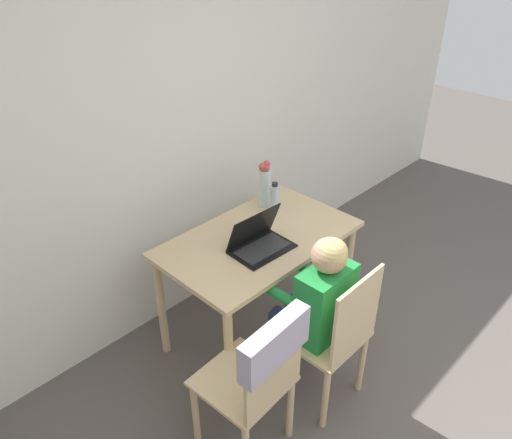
{
  "coord_description": "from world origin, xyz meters",
  "views": [
    {
      "loc": [
        -1.8,
        -0.09,
        2.36
      ],
      "look_at": [
        -0.13,
        1.55,
        0.93
      ],
      "focal_mm": 35.0,
      "sensor_mm": 36.0,
      "label": 1
    }
  ],
  "objects_px": {
    "chair_occupied": "(333,336)",
    "water_bottle": "(275,199)",
    "chair_spare": "(262,368)",
    "laptop": "(259,240)",
    "person_seated": "(317,298)",
    "flower_vase": "(265,185)"
  },
  "relations": [
    {
      "from": "chair_spare",
      "to": "laptop",
      "type": "relative_size",
      "value": 2.57
    },
    {
      "from": "person_seated",
      "to": "laptop",
      "type": "height_order",
      "value": "person_seated"
    },
    {
      "from": "person_seated",
      "to": "flower_vase",
      "type": "xyz_separation_m",
      "value": [
        0.4,
        0.76,
        0.23
      ]
    },
    {
      "from": "chair_occupied",
      "to": "laptop",
      "type": "height_order",
      "value": "laptop"
    },
    {
      "from": "chair_spare",
      "to": "water_bottle",
      "type": "relative_size",
      "value": 4.19
    },
    {
      "from": "chair_spare",
      "to": "laptop",
      "type": "distance_m",
      "value": 0.78
    },
    {
      "from": "chair_occupied",
      "to": "person_seated",
      "type": "bearing_deg",
      "value": -90.0
    },
    {
      "from": "chair_occupied",
      "to": "person_seated",
      "type": "relative_size",
      "value": 0.86
    },
    {
      "from": "chair_occupied",
      "to": "chair_spare",
      "type": "xyz_separation_m",
      "value": [
        -0.51,
        0.03,
        0.15
      ]
    },
    {
      "from": "laptop",
      "to": "flower_vase",
      "type": "relative_size",
      "value": 1.14
    },
    {
      "from": "flower_vase",
      "to": "water_bottle",
      "type": "bearing_deg",
      "value": -106.93
    },
    {
      "from": "chair_occupied",
      "to": "person_seated",
      "type": "distance_m",
      "value": 0.23
    },
    {
      "from": "person_seated",
      "to": "flower_vase",
      "type": "distance_m",
      "value": 0.89
    },
    {
      "from": "laptop",
      "to": "flower_vase",
      "type": "distance_m",
      "value": 0.49
    },
    {
      "from": "chair_spare",
      "to": "water_bottle",
      "type": "height_order",
      "value": "water_bottle"
    },
    {
      "from": "chair_spare",
      "to": "person_seated",
      "type": "xyz_separation_m",
      "value": [
        0.51,
        0.09,
        0.05
      ]
    },
    {
      "from": "chair_spare",
      "to": "flower_vase",
      "type": "distance_m",
      "value": 1.28
    },
    {
      "from": "chair_occupied",
      "to": "water_bottle",
      "type": "height_order",
      "value": "water_bottle"
    },
    {
      "from": "chair_occupied",
      "to": "water_bottle",
      "type": "relative_size",
      "value": 4.14
    },
    {
      "from": "person_seated",
      "to": "water_bottle",
      "type": "height_order",
      "value": "person_seated"
    },
    {
      "from": "chair_spare",
      "to": "flower_vase",
      "type": "bearing_deg",
      "value": -140.49
    },
    {
      "from": "person_seated",
      "to": "water_bottle",
      "type": "distance_m",
      "value": 0.76
    }
  ]
}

